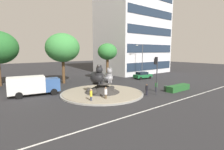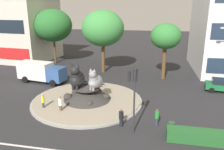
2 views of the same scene
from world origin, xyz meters
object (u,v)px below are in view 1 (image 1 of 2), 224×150
at_px(cat_statue_black, 97,77).
at_px(pedestrian_white_shirt, 106,93).
at_px(delivery_box_truck, 33,85).
at_px(traffic_light_mast, 156,68).
at_px(pedestrian_black_shirt, 147,90).
at_px(litter_bin, 166,89).
at_px(office_tower, 133,16).
at_px(pedestrian_green_shirt, 156,86).
at_px(streetlight_arm, 142,59).
at_px(broadleaf_tree_behind_island, 63,48).
at_px(sedan_on_far_lane, 143,75).
at_px(third_tree_left, 107,52).
at_px(cat_statue_grey, 108,77).
at_px(pedestrian_yellow_shirt, 91,95).

relative_size(cat_statue_black, pedestrian_white_shirt, 1.62).
height_order(pedestrian_white_shirt, delivery_box_truck, delivery_box_truck).
xyz_separation_m(traffic_light_mast, delivery_box_truck, (-13.69, 10.49, -2.44)).
xyz_separation_m(pedestrian_black_shirt, litter_bin, (4.20, -0.20, -0.37)).
height_order(office_tower, delivery_box_truck, office_tower).
relative_size(pedestrian_green_shirt, pedestrian_black_shirt, 0.97).
bearing_deg(pedestrian_black_shirt, litter_bin, 32.07).
bearing_deg(streetlight_arm, delivery_box_truck, 7.77).
height_order(office_tower, broadleaf_tree_behind_island, office_tower).
relative_size(pedestrian_black_shirt, litter_bin, 1.76).
height_order(streetlight_arm, delivery_box_truck, streetlight_arm).
distance_m(office_tower, sedan_on_far_lane, 20.06).
distance_m(traffic_light_mast, pedestrian_white_shirt, 8.11).
height_order(pedestrian_green_shirt, delivery_box_truck, delivery_box_truck).
height_order(streetlight_arm, sedan_on_far_lane, streetlight_arm).
bearing_deg(delivery_box_truck, broadleaf_tree_behind_island, 51.26).
xyz_separation_m(traffic_light_mast, office_tower, (17.22, 22.06, 12.16)).
bearing_deg(cat_statue_black, litter_bin, 61.81).
bearing_deg(third_tree_left, pedestrian_green_shirt, -93.51).
distance_m(traffic_light_mast, streetlight_arm, 16.60).
xyz_separation_m(office_tower, third_tree_left, (-14.42, -6.91, -10.06)).
bearing_deg(sedan_on_far_lane, broadleaf_tree_behind_island, 168.32).
distance_m(broadleaf_tree_behind_island, third_tree_left, 9.46).
height_order(cat_statue_grey, third_tree_left, third_tree_left).
bearing_deg(traffic_light_mast, litter_bin, -80.04).
height_order(streetlight_arm, pedestrian_white_shirt, streetlight_arm).
height_order(cat_statue_grey, pedestrian_yellow_shirt, cat_statue_grey).
bearing_deg(streetlight_arm, cat_statue_grey, 28.92).
relative_size(traffic_light_mast, sedan_on_far_lane, 1.23).
xyz_separation_m(cat_statue_grey, pedestrian_yellow_shirt, (-4.68, -2.68, -1.56)).
distance_m(third_tree_left, pedestrian_white_shirt, 17.23).
distance_m(third_tree_left, pedestrian_green_shirt, 14.75).
relative_size(cat_statue_black, traffic_light_mast, 0.52).
xyz_separation_m(office_tower, delivery_box_truck, (-30.91, -11.57, -14.60)).
height_order(traffic_light_mast, litter_bin, traffic_light_mast).
relative_size(third_tree_left, streetlight_arm, 1.02).
relative_size(streetlight_arm, delivery_box_truck, 1.11).
xyz_separation_m(traffic_light_mast, pedestrian_white_shirt, (-7.23, 2.11, -3.03)).
bearing_deg(pedestrian_white_shirt, traffic_light_mast, 119.12).
height_order(third_tree_left, pedestrian_white_shirt, third_tree_left).
bearing_deg(third_tree_left, broadleaf_tree_behind_island, 168.90).
bearing_deg(office_tower, broadleaf_tree_behind_island, -168.94).
bearing_deg(pedestrian_white_shirt, pedestrian_green_shirt, 130.86).
distance_m(streetlight_arm, sedan_on_far_lane, 3.96).
bearing_deg(streetlight_arm, broadleaf_tree_behind_island, -11.36).
relative_size(streetlight_arm, pedestrian_white_shirt, 4.44).
bearing_deg(pedestrian_green_shirt, pedestrian_black_shirt, 38.22).
xyz_separation_m(broadleaf_tree_behind_island, pedestrian_yellow_shirt, (-2.75, -14.57, -5.92)).
distance_m(traffic_light_mast, broadleaf_tree_behind_island, 18.38).
bearing_deg(cat_statue_black, pedestrian_green_shirt, 63.63).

